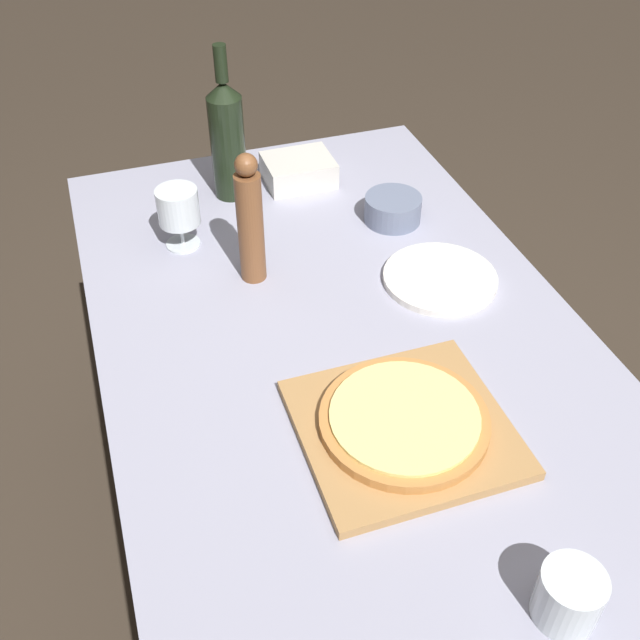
{
  "coord_description": "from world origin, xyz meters",
  "views": [
    {
      "loc": [
        -0.36,
        -0.92,
        1.67
      ],
      "look_at": [
        -0.05,
        0.01,
        0.81
      ],
      "focal_mm": 42.0,
      "sensor_mm": 36.0,
      "label": 1
    }
  ],
  "objects": [
    {
      "name": "ground_plane",
      "position": [
        0.0,
        0.0,
        0.0
      ],
      "size": [
        12.0,
        12.0,
        0.0
      ],
      "primitive_type": "plane",
      "color": "#382D23"
    },
    {
      "name": "dining_table",
      "position": [
        0.0,
        0.0,
        0.66
      ],
      "size": [
        0.88,
        1.52,
        0.75
      ],
      "color": "#9393A8",
      "rests_on": "ground_plane"
    },
    {
      "name": "cutting_board",
      "position": [
        0.01,
        -0.22,
        0.76
      ],
      "size": [
        0.33,
        0.31,
        0.02
      ],
      "color": "#A87A47",
      "rests_on": "dining_table"
    },
    {
      "name": "pizza",
      "position": [
        0.01,
        -0.22,
        0.78
      ],
      "size": [
        0.27,
        0.27,
        0.02
      ],
      "color": "#BC7A3D",
      "rests_on": "cutting_board"
    },
    {
      "name": "wine_bottle",
      "position": [
        -0.08,
        0.57,
        0.89
      ],
      "size": [
        0.08,
        0.08,
        0.35
      ],
      "color": "black",
      "rests_on": "dining_table"
    },
    {
      "name": "pepper_mill",
      "position": [
        -0.11,
        0.25,
        0.88
      ],
      "size": [
        0.05,
        0.05,
        0.27
      ],
      "color": "brown",
      "rests_on": "dining_table"
    },
    {
      "name": "wine_glass",
      "position": [
        -0.23,
        0.4,
        0.84
      ],
      "size": [
        0.09,
        0.09,
        0.13
      ],
      "color": "silver",
      "rests_on": "dining_table"
    },
    {
      "name": "small_bowl",
      "position": [
        0.23,
        0.35,
        0.78
      ],
      "size": [
        0.12,
        0.12,
        0.06
      ],
      "color": "slate",
      "rests_on": "dining_table"
    },
    {
      "name": "drinking_tumbler",
      "position": [
        0.08,
        -0.57,
        0.79
      ],
      "size": [
        0.08,
        0.08,
        0.08
      ],
      "color": "silver",
      "rests_on": "dining_table"
    },
    {
      "name": "dinner_plate",
      "position": [
        0.24,
        0.11,
        0.76
      ],
      "size": [
        0.23,
        0.23,
        0.01
      ],
      "color": "silver",
      "rests_on": "dining_table"
    },
    {
      "name": "food_container",
      "position": [
        0.08,
        0.57,
        0.78
      ],
      "size": [
        0.16,
        0.13,
        0.06
      ],
      "color": "beige",
      "rests_on": "dining_table"
    }
  ]
}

